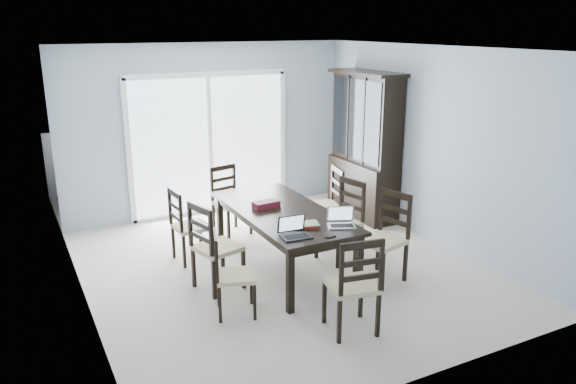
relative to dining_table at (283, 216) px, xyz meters
name	(u,v)px	position (x,y,z in m)	size (l,w,h in m)	color
floor	(283,268)	(0.00, 0.00, -0.67)	(5.00, 5.00, 0.00)	beige
ceiling	(282,49)	(0.00, 0.00, 1.93)	(5.00, 5.00, 0.00)	white
back_wall	(209,130)	(0.00, 2.50, 0.63)	(4.50, 0.02, 2.60)	#96A5B3
wall_left	(77,191)	(-2.25, 0.00, 0.63)	(0.02, 5.00, 2.60)	#96A5B3
wall_right	(434,146)	(2.25, 0.00, 0.63)	(0.02, 5.00, 2.60)	#96A5B3
balcony	(193,197)	(0.00, 3.50, -0.72)	(4.50, 2.00, 0.10)	gray
railing	(174,152)	(0.00, 4.50, -0.12)	(4.50, 0.06, 1.10)	#99999E
dining_table	(283,216)	(0.00, 0.00, 0.00)	(1.00, 2.20, 0.75)	black
china_hutch	(365,147)	(2.02, 1.25, 0.40)	(0.50, 1.38, 2.20)	black
sliding_door	(210,144)	(0.00, 2.48, 0.41)	(2.52, 0.05, 2.18)	silver
chair_left_near	(227,265)	(-1.00, -0.73, -0.14)	(0.49, 0.48, 1.02)	black
chair_left_mid	(210,238)	(-0.96, -0.14, -0.05)	(0.55, 0.54, 1.18)	black
chair_left_far	(184,218)	(-0.98, 0.76, -0.10)	(0.45, 0.44, 1.08)	black
chair_right_near	(388,227)	(0.95, -0.78, -0.04)	(0.56, 0.55, 1.20)	black
chair_right_mid	(345,211)	(0.86, -0.04, -0.06)	(0.53, 0.52, 1.16)	black
chair_right_far	(329,196)	(1.02, 0.61, -0.06)	(0.53, 0.52, 1.16)	black
chair_end_near	(356,276)	(-0.08, -1.66, -0.06)	(0.51, 0.52, 1.16)	black
chair_end_far	(228,192)	(-0.12, 1.49, -0.09)	(0.50, 0.51, 1.11)	black
laptop_dark	(296,233)	(-0.28, -0.85, 0.13)	(0.32, 0.24, 0.21)	black
laptop_silver	(342,222)	(0.32, -0.79, 0.13)	(0.35, 0.31, 0.20)	#B3B3B5
book_stack	(306,225)	(-0.03, -0.62, 0.10)	(0.30, 0.26, 0.04)	maroon
cell_phone	(331,236)	(0.05, -1.00, 0.08)	(0.11, 0.05, 0.01)	black
game_box	(266,204)	(-0.13, 0.18, 0.12)	(0.31, 0.16, 0.08)	#4C0F1B
hot_tub	(160,171)	(-0.52, 3.59, -0.21)	(1.96, 1.80, 0.92)	brown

